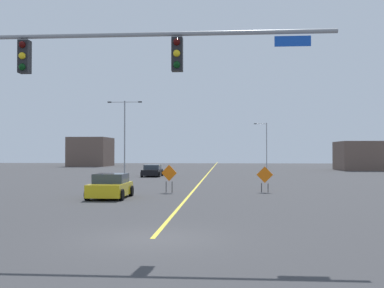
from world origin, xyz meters
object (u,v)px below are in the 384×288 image
(street_lamp_mid_left, at_px, (266,143))
(car_yellow_far, at_px, (110,186))
(car_black_approaching, at_px, (152,171))
(traffic_signal_assembly, at_px, (29,72))
(construction_sign_left_lane, at_px, (265,176))
(construction_sign_median_near, at_px, (169,175))
(street_lamp_far_left, at_px, (125,131))

(street_lamp_mid_left, height_order, car_yellow_far, street_lamp_mid_left)
(car_yellow_far, bearing_deg, car_black_approaching, 93.37)
(traffic_signal_assembly, relative_size, car_yellow_far, 3.82)
(construction_sign_left_lane, bearing_deg, construction_sign_median_near, -173.08)
(street_lamp_far_left, xyz_separation_m, car_black_approaching, (4.13, -4.24, -4.71))
(traffic_signal_assembly, height_order, street_lamp_far_left, street_lamp_far_left)
(construction_sign_left_lane, xyz_separation_m, car_yellow_far, (-9.40, -4.64, -0.41))
(street_lamp_mid_left, bearing_deg, street_lamp_far_left, -124.83)
(traffic_signal_assembly, distance_m, car_yellow_far, 13.34)
(street_lamp_mid_left, height_order, construction_sign_median_near, street_lamp_mid_left)
(street_lamp_far_left, bearing_deg, car_yellow_far, -79.06)
(street_lamp_mid_left, relative_size, car_yellow_far, 2.08)
(traffic_signal_assembly, relative_size, street_lamp_far_left, 1.64)
(street_lamp_far_left, relative_size, car_yellow_far, 2.33)
(construction_sign_left_lane, distance_m, car_black_approaching, 22.72)
(street_lamp_mid_left, xyz_separation_m, construction_sign_median_near, (-10.96, -53.06, -3.30))
(construction_sign_left_lane, xyz_separation_m, car_black_approaching, (-10.85, 19.96, -0.46))
(street_lamp_far_left, distance_m, car_black_approaching, 7.56)
(construction_sign_median_near, bearing_deg, construction_sign_left_lane, 6.92)
(construction_sign_median_near, bearing_deg, street_lamp_far_left, 108.95)
(traffic_signal_assembly, relative_size, construction_sign_median_near, 7.94)
(street_lamp_mid_left, height_order, car_black_approaching, street_lamp_mid_left)
(street_lamp_far_left, distance_m, construction_sign_median_near, 26.73)
(street_lamp_mid_left, bearing_deg, traffic_signal_assembly, -100.94)
(car_yellow_far, distance_m, car_black_approaching, 24.63)
(car_yellow_far, height_order, car_black_approaching, car_yellow_far)
(street_lamp_far_left, distance_m, car_yellow_far, 29.74)
(street_lamp_far_left, height_order, construction_sign_left_lane, street_lamp_far_left)
(street_lamp_mid_left, distance_m, street_lamp_far_left, 34.22)
(street_lamp_mid_left, relative_size, construction_sign_left_lane, 4.62)
(traffic_signal_assembly, distance_m, street_lamp_mid_left, 70.74)
(construction_sign_median_near, bearing_deg, street_lamp_mid_left, 78.32)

